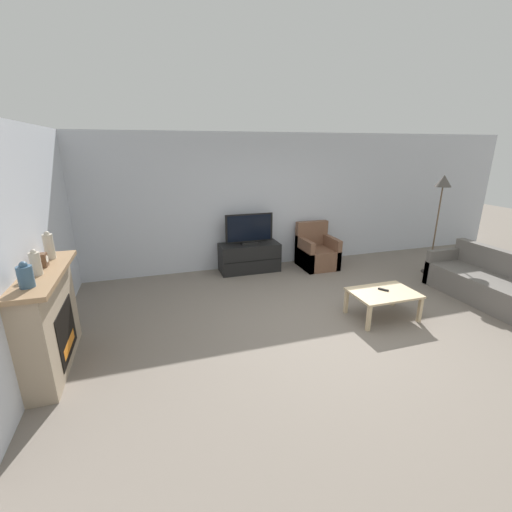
# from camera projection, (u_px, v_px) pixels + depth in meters

# --- Properties ---
(ground_plane) EXTENTS (24.00, 24.00, 0.00)m
(ground_plane) POSITION_uv_depth(u_px,v_px,m) (328.00, 328.00, 4.80)
(ground_plane) COLOR slate
(wall_back) EXTENTS (12.00, 0.06, 2.70)m
(wall_back) POSITION_uv_depth(u_px,v_px,m) (263.00, 202.00, 7.01)
(wall_back) COLOR silver
(wall_back) RESTS_ON ground
(wall_left) EXTENTS (0.06, 12.00, 2.70)m
(wall_left) POSITION_uv_depth(u_px,v_px,m) (10.00, 261.00, 3.36)
(wall_left) COLOR silver
(wall_left) RESTS_ON ground
(fireplace) EXTENTS (0.42, 1.51, 1.17)m
(fireplace) POSITION_uv_depth(u_px,v_px,m) (49.00, 320.00, 3.80)
(fireplace) COLOR tan
(fireplace) RESTS_ON ground
(mantel_vase_left) EXTENTS (0.14, 0.14, 0.25)m
(mantel_vase_left) POSITION_uv_depth(u_px,v_px,m) (25.00, 276.00, 3.18)
(mantel_vase_left) COLOR #385670
(mantel_vase_left) RESTS_ON fireplace
(mantel_vase_centre_left) EXTENTS (0.10, 0.10, 0.27)m
(mantel_vase_centre_left) POSITION_uv_depth(u_px,v_px,m) (36.00, 263.00, 3.48)
(mantel_vase_centre_left) COLOR beige
(mantel_vase_centre_left) RESTS_ON fireplace
(mantel_vase_right) EXTENTS (0.11, 0.11, 0.33)m
(mantel_vase_right) POSITION_uv_depth(u_px,v_px,m) (49.00, 246.00, 3.99)
(mantel_vase_right) COLOR beige
(mantel_vase_right) RESTS_ON fireplace
(mantel_clock) EXTENTS (0.08, 0.11, 0.15)m
(mantel_clock) POSITION_uv_depth(u_px,v_px,m) (43.00, 260.00, 3.74)
(mantel_clock) COLOR brown
(mantel_clock) RESTS_ON fireplace
(tv_stand) EXTENTS (1.20, 0.52, 0.57)m
(tv_stand) POSITION_uv_depth(u_px,v_px,m) (249.00, 257.00, 6.93)
(tv_stand) COLOR black
(tv_stand) RESTS_ON ground
(tv) EXTENTS (0.96, 0.18, 0.61)m
(tv) POSITION_uv_depth(u_px,v_px,m) (249.00, 230.00, 6.75)
(tv) COLOR black
(tv) RESTS_ON tv_stand
(armchair) EXTENTS (0.70, 0.76, 0.92)m
(armchair) POSITION_uv_depth(u_px,v_px,m) (316.00, 253.00, 7.18)
(armchair) COLOR brown
(armchair) RESTS_ON ground
(coffee_table) EXTENTS (0.94, 0.65, 0.41)m
(coffee_table) POSITION_uv_depth(u_px,v_px,m) (383.00, 295.00, 5.00)
(coffee_table) COLOR #CCB289
(coffee_table) RESTS_ON ground
(remote) EXTENTS (0.12, 0.15, 0.02)m
(remote) POSITION_uv_depth(u_px,v_px,m) (383.00, 290.00, 5.04)
(remote) COLOR black
(remote) RESTS_ON coffee_table
(couch) EXTENTS (0.81, 2.45, 0.80)m
(couch) POSITION_uv_depth(u_px,v_px,m) (506.00, 291.00, 5.33)
(couch) COLOR #66605B
(couch) RESTS_ON ground
(floor_lamp) EXTENTS (0.30, 0.30, 1.93)m
(floor_lamp) POSITION_uv_depth(u_px,v_px,m) (442.00, 190.00, 6.43)
(floor_lamp) COLOR black
(floor_lamp) RESTS_ON ground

